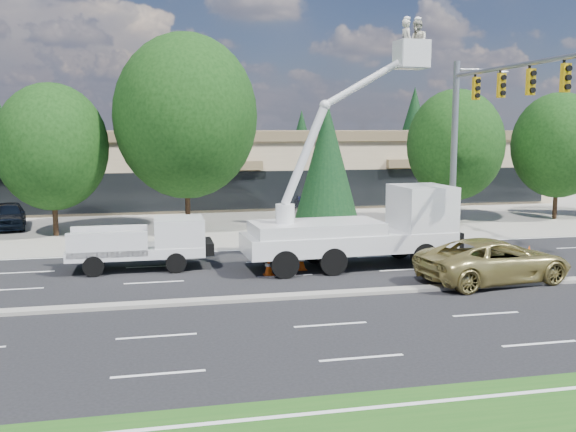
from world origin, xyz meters
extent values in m
plane|color=black|center=(0.00, 0.00, 0.00)|extent=(140.00, 140.00, 0.00)
cube|color=gray|center=(0.00, 20.00, 0.01)|extent=(140.00, 22.00, 0.01)
cube|color=gray|center=(0.00, 0.00, 0.06)|extent=(120.00, 0.55, 0.12)
cube|color=tan|center=(0.00, 30.00, 2.50)|extent=(50.00, 15.00, 5.00)
cube|color=brown|center=(0.00, 30.00, 5.15)|extent=(50.40, 15.40, 0.70)
cube|color=black|center=(0.00, 22.45, 1.50)|extent=(48.00, 0.12, 2.60)
cylinder|color=#332114|center=(-10.00, 15.00, 1.31)|extent=(0.28, 0.28, 2.62)
ellipsoid|color=black|center=(-10.00, 15.00, 4.73)|extent=(5.82, 5.82, 6.70)
cylinder|color=#332114|center=(-3.00, 15.00, 1.76)|extent=(0.28, 0.28, 3.51)
ellipsoid|color=black|center=(-3.00, 15.00, 6.35)|extent=(7.81, 7.81, 8.98)
cylinder|color=#332114|center=(5.00, 15.00, 0.40)|extent=(0.26, 0.26, 0.80)
cone|color=black|center=(5.00, 15.00, 3.88)|extent=(3.67, 3.67, 6.70)
cylinder|color=#332114|center=(13.00, 15.00, 1.31)|extent=(0.28, 0.28, 2.61)
ellipsoid|color=black|center=(13.00, 15.00, 4.71)|extent=(5.80, 5.80, 6.67)
cylinder|color=#332114|center=(20.00, 15.00, 1.29)|extent=(0.28, 0.28, 2.57)
ellipsoid|color=black|center=(20.00, 15.00, 4.65)|extent=(5.72, 5.72, 6.57)
cylinder|color=#332114|center=(-18.00, 42.00, 0.40)|extent=(0.26, 0.26, 0.80)
cone|color=black|center=(-18.00, 42.00, 4.35)|extent=(4.11, 4.11, 7.51)
cylinder|color=#332114|center=(-4.00, 42.00, 0.40)|extent=(0.26, 0.26, 0.80)
cone|color=black|center=(-4.00, 42.00, 5.81)|extent=(5.49, 5.49, 10.03)
cylinder|color=#332114|center=(10.00, 42.00, 0.40)|extent=(0.26, 0.26, 0.80)
cone|color=black|center=(10.00, 42.00, 4.02)|extent=(3.80, 3.80, 6.94)
cylinder|color=#332114|center=(22.00, 42.00, 0.40)|extent=(0.26, 0.26, 0.80)
cone|color=black|center=(22.00, 42.00, 5.32)|extent=(5.03, 5.03, 9.20)
cylinder|color=gray|center=(10.00, 9.20, 4.50)|extent=(0.32, 0.32, 9.00)
cylinder|color=gray|center=(10.00, 4.20, 8.30)|extent=(0.20, 10.00, 0.20)
cylinder|color=gray|center=(11.30, 9.20, 8.60)|extent=(2.60, 0.12, 0.12)
cube|color=gold|center=(10.00, 7.20, 7.55)|extent=(0.32, 0.22, 1.05)
cube|color=gold|center=(10.00, 5.00, 7.55)|extent=(0.32, 0.22, 1.05)
cube|color=gold|center=(10.00, 2.80, 7.55)|extent=(0.32, 0.22, 1.05)
cube|color=gold|center=(10.00, 0.60, 7.55)|extent=(0.32, 0.22, 1.05)
cube|color=silver|center=(-5.65, 5.61, 0.77)|extent=(5.42, 2.00, 0.41)
cube|color=silver|center=(-3.94, 5.61, 1.40)|extent=(1.99, 1.95, 1.35)
cube|color=black|center=(-3.35, 5.61, 1.58)|extent=(0.08, 1.71, 0.90)
cube|color=silver|center=(-6.73, 6.47, 1.22)|extent=(3.07, 0.28, 0.99)
cube|color=silver|center=(-6.73, 4.76, 1.22)|extent=(3.07, 0.28, 0.99)
cube|color=silver|center=(2.91, 4.20, 1.09)|extent=(8.83, 3.06, 0.76)
cube|color=silver|center=(6.17, 4.37, 2.23)|extent=(2.31, 2.67, 2.18)
cube|color=black|center=(6.98, 4.41, 2.39)|extent=(0.20, 2.18, 1.31)
cube|color=silver|center=(1.49, 4.13, 1.69)|extent=(5.35, 2.77, 0.54)
cylinder|color=silver|center=(0.19, 4.06, 2.29)|extent=(0.76, 0.76, 0.87)
cube|color=silver|center=(5.52, 4.34, 8.70)|extent=(1.25, 1.04, 1.18)
imported|color=beige|center=(5.28, 4.32, 9.14)|extent=(0.48, 0.71, 1.88)
imported|color=beige|center=(5.76, 4.35, 9.14)|extent=(0.76, 0.95, 1.88)
ellipsoid|color=white|center=(5.28, 4.32, 10.09)|extent=(0.28, 0.28, 0.20)
ellipsoid|color=white|center=(5.76, 4.35, 10.09)|extent=(0.28, 0.28, 0.20)
cube|color=#E54B07|center=(-0.59, 3.48, 0.01)|extent=(0.40, 0.40, 0.03)
cone|color=#E54B07|center=(-0.59, 3.48, 0.35)|extent=(0.36, 0.36, 0.70)
cylinder|color=white|center=(-0.59, 3.48, 0.42)|extent=(0.29, 0.29, 0.10)
cube|color=#E54B07|center=(0.88, 4.15, 0.01)|extent=(0.40, 0.40, 0.03)
cone|color=#E54B07|center=(0.88, 4.15, 0.35)|extent=(0.36, 0.36, 0.70)
cylinder|color=white|center=(0.88, 4.15, 0.42)|extent=(0.29, 0.29, 0.10)
cube|color=#E54B07|center=(7.63, 3.52, 0.01)|extent=(0.40, 0.40, 0.03)
cone|color=#E54B07|center=(7.63, 3.52, 0.35)|extent=(0.36, 0.36, 0.70)
cylinder|color=white|center=(7.63, 3.52, 0.42)|extent=(0.29, 0.29, 0.10)
cube|color=#E54B07|center=(10.93, 3.72, 0.01)|extent=(0.40, 0.40, 0.03)
cone|color=#E54B07|center=(10.93, 3.72, 0.35)|extent=(0.36, 0.36, 0.70)
cylinder|color=white|center=(10.93, 3.72, 0.42)|extent=(0.29, 0.29, 0.10)
imported|color=#A1914E|center=(7.45, 0.60, 0.82)|extent=(6.20, 3.52, 1.63)
imported|color=black|center=(-12.99, 18.17, 0.77)|extent=(2.49, 4.73, 1.54)
imported|color=black|center=(4.69, 17.47, 0.75)|extent=(2.06, 4.71, 1.50)
camera|label=1|loc=(-5.10, -20.68, 5.73)|focal=40.00mm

